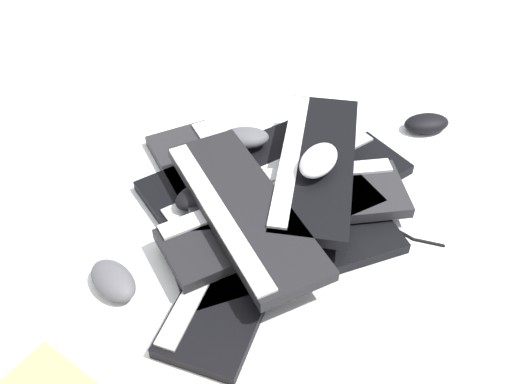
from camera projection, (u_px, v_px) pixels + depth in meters
The scene contains 17 objects.
ground_plane at pixel (265, 231), 1.14m from camera, with size 3.20×3.20×0.00m, color white.
keyboard_0 at pixel (240, 267), 1.06m from camera, with size 0.45×0.19×0.03m.
keyboard_1 at pixel (289, 250), 1.09m from camera, with size 0.42×0.42×0.03m.
keyboard_2 at pixel (314, 189), 1.21m from camera, with size 0.46×0.35×0.03m.
keyboard_3 at pixel (240, 169), 1.26m from camera, with size 0.45×0.36×0.03m.
keyboard_4 at pixel (212, 189), 1.21m from camera, with size 0.39×0.44×0.03m.
keyboard_5 at pixel (297, 196), 1.16m from camera, with size 0.36×0.45×0.03m.
keyboard_6 at pixel (272, 218), 1.11m from camera, with size 0.44×0.38×0.03m.
keyboard_7 at pixel (243, 208), 1.09m from camera, with size 0.39×0.44×0.03m.
keyboard_8 at pixel (316, 162), 1.18m from camera, with size 0.46×0.26×0.03m.
mouse_0 at pixel (245, 138), 1.28m from camera, with size 0.11×0.07×0.04m, color #4C4C51.
mouse_1 at pixel (319, 160), 1.13m from camera, with size 0.11×0.07×0.04m, color silver.
mouse_2 at pixel (200, 195), 1.15m from camera, with size 0.11×0.07×0.04m, color black.
mouse_3 at pixel (113, 280), 1.03m from camera, with size 0.11×0.07×0.04m, color #4C4C51.
mouse_4 at pixel (426, 123), 1.37m from camera, with size 0.11×0.07×0.04m, color black.
mouse_5 at pixel (259, 239), 1.06m from camera, with size 0.11×0.07×0.04m, color #B7B7BC.
cable_0 at pixel (322, 226), 1.15m from camera, with size 0.20×0.46×0.01m.
Camera 1 is at (0.71, 0.31, 0.85)m, focal length 40.00 mm.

